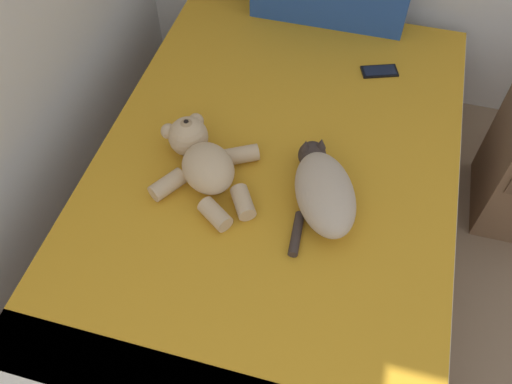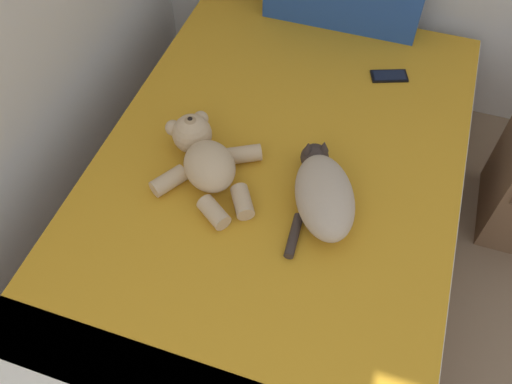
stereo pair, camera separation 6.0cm
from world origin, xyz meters
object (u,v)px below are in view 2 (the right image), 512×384
(cat, at_px, (323,193))
(cell_phone, at_px, (389,76))
(bed, at_px, (272,214))
(teddy_bear, at_px, (205,158))

(cat, height_order, cell_phone, cat)
(cat, bearing_deg, cell_phone, 81.54)
(bed, relative_size, teddy_bear, 4.87)
(teddy_bear, relative_size, cell_phone, 2.62)
(bed, distance_m, cat, 0.38)
(teddy_bear, bearing_deg, cell_phone, 52.51)
(teddy_bear, xyz_separation_m, cell_phone, (0.54, 0.70, -0.06))
(bed, xyz_separation_m, cell_phone, (0.30, 0.64, 0.25))
(cat, distance_m, teddy_bear, 0.43)
(cat, xyz_separation_m, cell_phone, (0.11, 0.72, -0.07))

